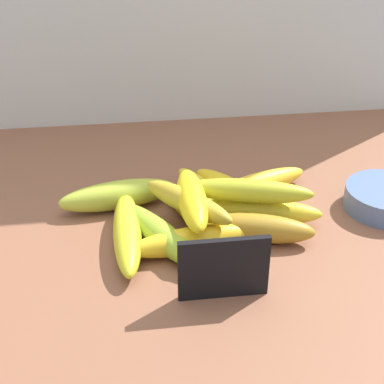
{
  "coord_description": "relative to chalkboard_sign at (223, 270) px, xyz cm",
  "views": [
    {
      "loc": [
        -1.8,
        -68.63,
        50.12
      ],
      "look_at": [
        7.32,
        1.18,
        8.0
      ],
      "focal_mm": 53.83,
      "sensor_mm": 36.0,
      "label": 1
    }
  ],
  "objects": [
    {
      "name": "banana_2",
      "position": [
        -11.16,
        12.28,
        -1.93
      ],
      "size": [
        3.95,
        19.65,
        3.86
      ],
      "primitive_type": "ellipsoid",
      "rotation": [
        0.0,
        0.0,
        1.57
      ],
      "color": "gold",
      "rests_on": "counter_top"
    },
    {
      "name": "banana_0",
      "position": [
        -1.11,
        15.12,
        -2.17
      ],
      "size": [
        9.61,
        16.57,
        3.37
      ],
      "primitive_type": "ellipsoid",
      "rotation": [
        0.0,
        0.0,
        5.12
      ],
      "color": "gold",
      "rests_on": "counter_top"
    },
    {
      "name": "banana_6",
      "position": [
        -2.72,
        9.26,
        -1.99
      ],
      "size": [
        18.01,
        6.3,
        3.73
      ],
      "primitive_type": "ellipsoid",
      "rotation": [
        0.0,
        0.0,
        3.29
      ],
      "color": "yellow",
      "rests_on": "counter_top"
    },
    {
      "name": "banana_10",
      "position": [
        6.13,
        14.96,
        1.75
      ],
      "size": [
        18.77,
        7.88,
        3.43
      ],
      "primitive_type": "ellipsoid",
      "rotation": [
        0.0,
        0.0,
        2.89
      ],
      "color": "gold",
      "rests_on": "banana_7"
    },
    {
      "name": "banana_7",
      "position": [
        6.88,
        15.41,
        -1.91
      ],
      "size": [
        20.84,
        8.81,
        3.89
      ],
      "primitive_type": "ellipsoid",
      "rotation": [
        0.0,
        0.0,
        2.89
      ],
      "color": "yellow",
      "rests_on": "counter_top"
    },
    {
      "name": "banana_3",
      "position": [
        6.61,
        10.8,
        -1.82
      ],
      "size": [
        16.57,
        8.48,
        4.08
      ],
      "primitive_type": "ellipsoid",
      "rotation": [
        0.0,
        0.0,
        2.85
      ],
      "color": "#A57C21",
      "rests_on": "counter_top"
    },
    {
      "name": "banana_1",
      "position": [
        9.32,
        22.91,
        -2.07
      ],
      "size": [
        18.39,
        10.12,
        3.58
      ],
      "primitive_type": "ellipsoid",
      "rotation": [
        0.0,
        0.0,
        0.38
      ],
      "color": "yellow",
      "rests_on": "counter_top"
    },
    {
      "name": "banana_4",
      "position": [
        1.17,
        21.58,
        -2.21
      ],
      "size": [
        9.21,
        16.97,
        3.29
      ],
      "primitive_type": "ellipsoid",
      "rotation": [
        0.0,
        0.0,
        1.94
      ],
      "color": "yellow",
      "rests_on": "counter_top"
    },
    {
      "name": "counter_top",
      "position": [
        -8.93,
        15.5,
        -5.36
      ],
      "size": [
        110.0,
        76.0,
        3.0
      ],
      "primitive_type": "cube",
      "color": "brown",
      "rests_on": "ground"
    },
    {
      "name": "banana_8",
      "position": [
        -12.26,
        21.87,
        -1.67
      ],
      "size": [
        18.26,
        7.4,
        4.37
      ],
      "primitive_type": "ellipsoid",
      "rotation": [
        0.0,
        0.0,
        0.17
      ],
      "color": "#B0C336",
      "rests_on": "counter_top"
    },
    {
      "name": "banana_9",
      "position": [
        5.17,
        22.19,
        -2.13
      ],
      "size": [
        11.52,
        14.46,
        3.46
      ],
      "primitive_type": "ellipsoid",
      "rotation": [
        0.0,
        0.0,
        5.32
      ],
      "color": "gold",
      "rests_on": "counter_top"
    },
    {
      "name": "banana_12",
      "position": [
        -2.54,
        13.98,
        1.21
      ],
      "size": [
        12.76,
        13.79,
        3.39
      ],
      "primitive_type": "ellipsoid",
      "rotation": [
        0.0,
        0.0,
        5.44
      ],
      "color": "gold",
      "rests_on": "banana_0"
    },
    {
      "name": "chalkboard_sign",
      "position": [
        0.0,
        0.0,
        0.0
      ],
      "size": [
        11.0,
        1.8,
        8.4
      ],
      "color": "black",
      "rests_on": "counter_top"
    },
    {
      "name": "banana_11",
      "position": [
        -1.93,
        14.08,
        1.51
      ],
      "size": [
        4.11,
        15.73,
        3.98
      ],
      "primitive_type": "ellipsoid",
      "rotation": [
        0.0,
        0.0,
        4.7
      ],
      "color": "yellow",
      "rests_on": "banana_0"
    },
    {
      "name": "banana_5",
      "position": [
        -6.72,
        11.17,
        -1.95
      ],
      "size": [
        12.29,
        17.49,
        3.82
      ],
      "primitive_type": "ellipsoid",
      "rotation": [
        0.0,
        0.0,
        5.24
      ],
      "color": "#9ABC31",
      "rests_on": "counter_top"
    }
  ]
}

